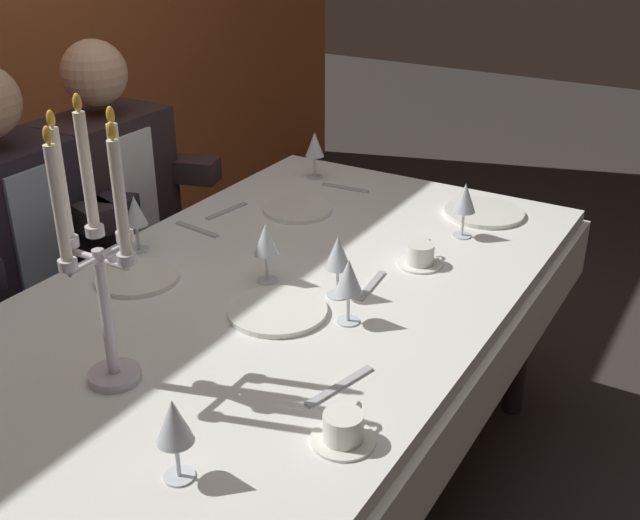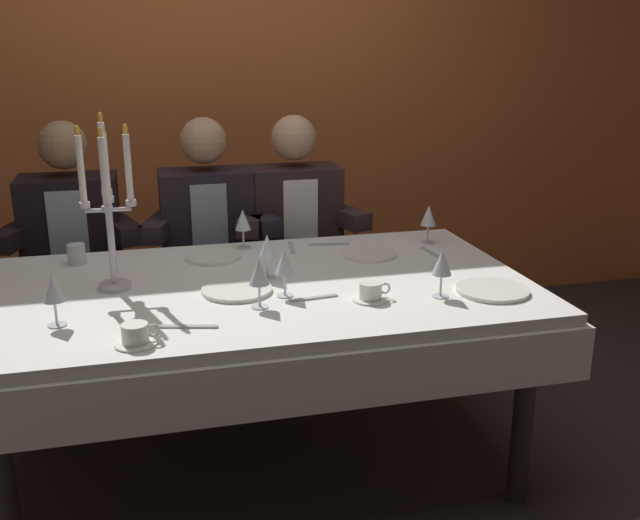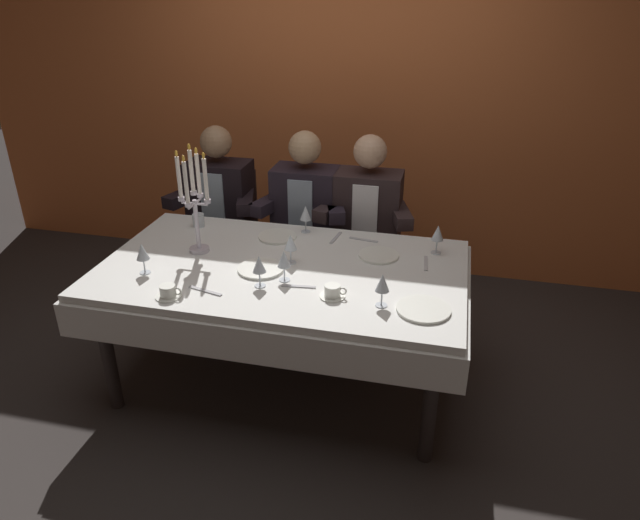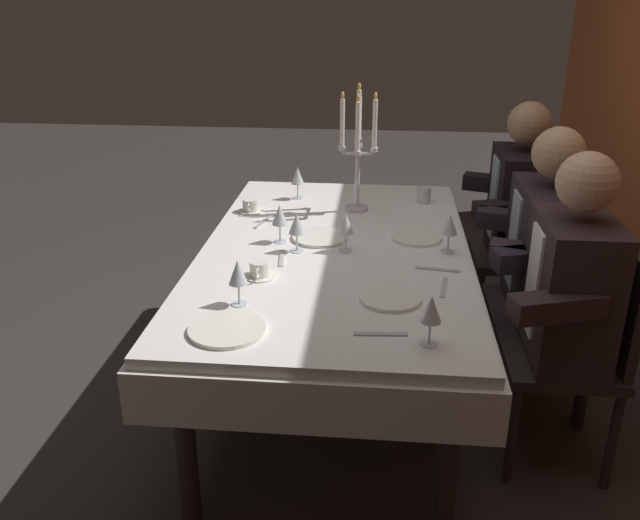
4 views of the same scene
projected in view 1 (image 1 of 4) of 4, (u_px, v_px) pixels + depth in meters
ground_plane at (281, 511)px, 2.30m from camera, size 12.00×12.00×0.00m
dining_table at (275, 331)px, 2.03m from camera, size 1.94×1.14×0.74m
candelabra at (98, 255)px, 1.50m from camera, size 0.19×0.19×0.60m
dinner_plate_0 at (137, 277)px, 2.03m from camera, size 0.22×0.22×0.01m
dinner_plate_1 at (298, 210)px, 2.45m from camera, size 0.22×0.22×0.01m
dinner_plate_2 at (484, 212)px, 2.43m from camera, size 0.25×0.25×0.01m
dinner_plate_3 at (277, 311)px, 1.87m from camera, size 0.24×0.24×0.01m
wine_glass_0 at (266, 240)px, 1.98m from camera, size 0.07×0.07×0.16m
wine_glass_1 at (135, 212)px, 2.14m from camera, size 0.07×0.07×0.16m
wine_glass_2 at (465, 200)px, 2.23m from camera, size 0.07×0.07×0.16m
wine_glass_3 at (349, 279)px, 1.79m from camera, size 0.07×0.07×0.16m
wine_glass_4 at (338, 254)px, 1.90m from camera, size 0.07×0.07×0.16m
wine_glass_5 at (174, 423)px, 1.31m from camera, size 0.07×0.07×0.16m
wine_glass_6 at (315, 146)px, 2.69m from camera, size 0.07×0.07×0.16m
coffee_cup_0 at (343, 429)px, 1.43m from camera, size 0.13×0.12×0.06m
coffee_cup_1 at (420, 256)px, 2.10m from camera, size 0.13×0.12×0.06m
fork_0 at (197, 229)px, 2.32m from camera, size 0.04×0.17×0.01m
spoon_1 at (371, 285)px, 2.00m from camera, size 0.17×0.04×0.01m
fork_2 at (227, 211)px, 2.45m from camera, size 0.17×0.04×0.01m
spoon_3 at (345, 188)px, 2.64m from camera, size 0.03×0.17×0.01m
knife_4 at (340, 386)px, 1.60m from camera, size 0.19×0.06×0.01m
seated_diner_1 at (7, 234)px, 2.31m from camera, size 0.63×0.48×1.24m
seated_diner_2 at (108, 191)px, 2.63m from camera, size 0.63×0.48×1.24m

